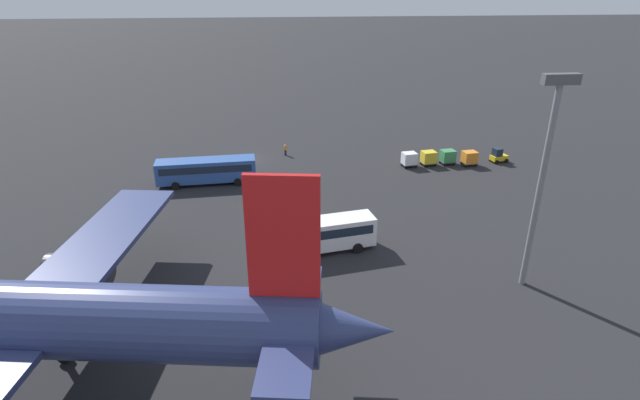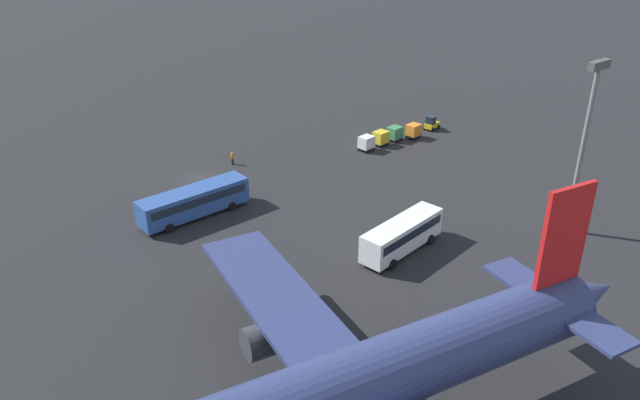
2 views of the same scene
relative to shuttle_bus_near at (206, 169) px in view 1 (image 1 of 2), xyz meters
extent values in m
plane|color=#232326|center=(-5.20, -8.70, -1.95)|extent=(600.00, 600.00, 0.00)
cone|color=navy|center=(-12.09, 38.47, 3.93)|extent=(6.44, 4.93, 4.07)
cube|color=navy|center=(5.17, 24.21, 3.36)|extent=(7.95, 18.88, 0.44)
cube|color=red|center=(-8.78, 37.95, 9.81)|extent=(3.99, 0.97, 7.24)
cube|color=navy|center=(-9.18, 38.01, 4.38)|extent=(4.57, 12.05, 0.28)
cylinder|color=#38383D|center=(6.77, 26.73, 1.90)|extent=(5.10, 3.20, 2.49)
cylinder|color=#38383D|center=(6.48, 32.58, -0.14)|extent=(0.50, 0.50, 3.62)
cylinder|color=black|center=(6.48, 32.58, -1.50)|extent=(0.97, 0.63, 0.90)
cube|color=#2D5199|center=(0.00, 0.00, -0.10)|extent=(12.68, 3.67, 2.80)
cube|color=#192333|center=(0.00, 0.00, 0.39)|extent=(11.68, 3.65, 0.90)
cylinder|color=black|center=(3.78, 1.74, -1.45)|extent=(1.02, 0.36, 1.00)
cylinder|color=black|center=(3.97, -1.26, -1.45)|extent=(1.02, 0.36, 1.00)
cylinder|color=black|center=(-3.97, 1.26, -1.45)|extent=(1.02, 0.36, 1.00)
cylinder|color=black|center=(-3.78, -1.74, -1.45)|extent=(1.02, 0.36, 1.00)
cube|color=white|center=(-12.97, 19.03, -0.09)|extent=(10.55, 4.37, 2.82)
cube|color=#192333|center=(-12.97, 19.03, 0.40)|extent=(9.75, 4.26, 0.90)
cylinder|color=black|center=(-10.08, 20.92, -1.45)|extent=(1.04, 0.47, 1.00)
cylinder|color=black|center=(-9.61, 18.25, -1.45)|extent=(1.04, 0.47, 1.00)
cylinder|color=black|center=(-16.34, 19.80, -1.45)|extent=(1.04, 0.47, 1.00)
cylinder|color=black|center=(-15.86, 17.13, -1.45)|extent=(1.04, 0.47, 1.00)
cube|color=gold|center=(-41.25, -4.03, -1.30)|extent=(2.63, 1.80, 0.70)
cube|color=#192333|center=(-40.84, -3.93, -0.40)|extent=(1.31, 1.38, 1.10)
cylinder|color=black|center=(-40.59, -3.16, -1.65)|extent=(0.63, 0.35, 0.60)
cylinder|color=black|center=(-40.28, -4.52, -1.65)|extent=(0.63, 0.35, 0.60)
cylinder|color=black|center=(-42.23, -3.53, -1.65)|extent=(0.63, 0.35, 0.60)
cylinder|color=black|center=(-41.92, -4.90, -1.65)|extent=(0.63, 0.35, 0.60)
cylinder|color=#1E1E2D|center=(-10.57, -10.22, -1.52)|extent=(0.32, 0.32, 0.85)
cylinder|color=orange|center=(-10.57, -10.22, -0.77)|extent=(0.38, 0.38, 0.65)
sphere|color=tan|center=(-10.57, -10.22, -0.33)|extent=(0.24, 0.24, 0.24)
cube|color=#38383D|center=(-36.38, -3.03, -1.54)|extent=(2.22, 1.95, 0.10)
cube|color=orange|center=(-36.38, -3.03, -0.69)|extent=(2.11, 1.86, 1.60)
cylinder|color=black|center=(-35.72, -2.29, -1.77)|extent=(0.37, 0.17, 0.36)
cylinder|color=black|center=(-35.53, -3.55, -1.77)|extent=(0.37, 0.17, 0.36)
cylinder|color=black|center=(-37.22, -2.51, -1.77)|extent=(0.37, 0.17, 0.36)
cylinder|color=black|center=(-37.04, -3.78, -1.77)|extent=(0.37, 0.17, 0.36)
cube|color=#38383D|center=(-33.50, -3.90, -1.54)|extent=(2.22, 1.95, 0.10)
cube|color=#38844C|center=(-33.50, -3.90, -0.69)|extent=(2.11, 1.86, 1.60)
cylinder|color=black|center=(-32.84, -3.16, -1.77)|extent=(0.37, 0.17, 0.36)
cylinder|color=black|center=(-32.65, -4.42, -1.77)|extent=(0.37, 0.17, 0.36)
cylinder|color=black|center=(-34.35, -3.38, -1.77)|extent=(0.37, 0.17, 0.36)
cylinder|color=black|center=(-34.16, -4.64, -1.77)|extent=(0.37, 0.17, 0.36)
cube|color=#38383D|center=(-30.62, -3.69, -1.54)|extent=(2.22, 1.95, 0.10)
cube|color=gold|center=(-30.62, -3.69, -0.69)|extent=(2.11, 1.86, 1.60)
cylinder|color=black|center=(-29.96, -2.94, -1.77)|extent=(0.37, 0.17, 0.36)
cylinder|color=black|center=(-29.77, -4.21, -1.77)|extent=(0.37, 0.17, 0.36)
cylinder|color=black|center=(-31.47, -3.17, -1.77)|extent=(0.37, 0.17, 0.36)
cylinder|color=black|center=(-31.28, -4.43, -1.77)|extent=(0.37, 0.17, 0.36)
cube|color=#38383D|center=(-27.74, -3.41, -1.54)|extent=(2.22, 1.95, 0.10)
cube|color=silver|center=(-27.74, -3.41, -0.69)|extent=(2.11, 1.86, 1.60)
cylinder|color=black|center=(-27.08, -2.67, -1.77)|extent=(0.37, 0.17, 0.36)
cylinder|color=black|center=(-26.90, -3.93, -1.77)|extent=(0.37, 0.17, 0.36)
cylinder|color=black|center=(-28.59, -2.89, -1.77)|extent=(0.37, 0.17, 0.36)
cylinder|color=black|center=(-28.40, -4.16, -1.77)|extent=(0.37, 0.17, 0.36)
cylinder|color=slate|center=(-29.71, 26.53, 6.68)|extent=(0.50, 0.50, 17.25)
cube|color=#4C4C4C|center=(-29.71, 26.53, 15.70)|extent=(2.80, 0.70, 0.80)
camera|label=1|loc=(-8.30, 61.40, 22.41)|focal=28.00mm
camera|label=2|loc=(25.51, 56.76, 30.13)|focal=35.00mm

